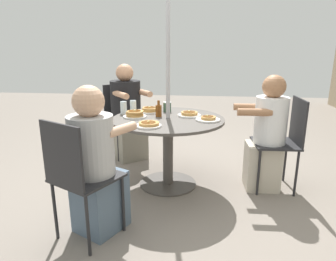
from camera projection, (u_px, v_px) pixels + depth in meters
The scene contains 18 objects.
ground_plane at pixel (168, 184), 3.16m from camera, with size 12.00×12.00×0.00m, color gray.
patio_table at pixel (168, 133), 3.01m from camera, with size 1.12×1.12×0.71m.
umbrella_pole at pixel (168, 65), 2.83m from camera, with size 0.04×0.04×2.45m, color #ADADB2.
patio_chair_north at pixel (284, 138), 2.93m from camera, with size 0.43×0.43×0.93m.
diner_north at pixel (267, 137), 2.95m from camera, with size 0.33×0.50×1.15m.
patio_chair_east at pixel (122, 114), 3.95m from camera, with size 0.58×0.58×0.93m.
diner_east at pixel (127, 116), 3.81m from camera, with size 0.63×0.61×1.20m.
patio_chair_south at pixel (77, 173), 2.10m from camera, with size 0.56×0.56×0.93m.
diner_south at pixel (96, 167), 2.24m from camera, with size 0.54×0.49×1.14m.
pancake_plate_a at pixel (189, 114), 3.05m from camera, with size 0.23×0.23×0.06m.
pancake_plate_b at pixel (149, 125), 2.65m from camera, with size 0.23×0.23×0.05m.
pancake_plate_c at pixel (135, 114), 2.99m from camera, with size 0.23×0.23×0.08m.
pancake_plate_d at pixel (208, 119), 2.86m from camera, with size 0.23×0.23×0.05m.
pancake_plate_e at pixel (150, 110), 3.22m from camera, with size 0.23×0.23×0.07m.
syrup_bottle at pixel (159, 110), 3.02m from camera, with size 0.09×0.06×0.16m.
coffee_cup at pixel (167, 107), 3.25m from camera, with size 0.09×0.09×0.11m.
drinking_glass_a at pixel (133, 107), 3.18m from camera, with size 0.07×0.07×0.14m, color silver.
drinking_glass_b at pixel (124, 108), 3.14m from camera, with size 0.07×0.07×0.13m, color silver.
Camera 1 is at (2.88, 0.32, 1.39)m, focal length 32.00 mm.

